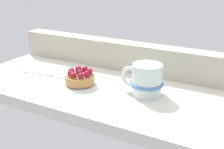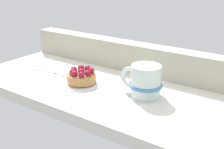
{
  "view_description": "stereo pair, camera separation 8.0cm",
  "coord_description": "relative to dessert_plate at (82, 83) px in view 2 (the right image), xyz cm",
  "views": [
    {
      "loc": [
        39.05,
        -67.24,
        32.7
      ],
      "look_at": [
        2.75,
        -1.56,
        4.54
      ],
      "focal_mm": 46.24,
      "sensor_mm": 36.0,
      "label": 1
    },
    {
      "loc": [
        45.84,
        -63.0,
        32.7
      ],
      "look_at": [
        2.75,
        -1.56,
        4.54
      ],
      "focal_mm": 46.24,
      "sensor_mm": 36.0,
      "label": 2
    }
  ],
  "objects": [
    {
      "name": "window_rail_back",
      "position": [
        7.07,
        19.11,
        4.38
      ],
      "size": [
        84.69,
        5.92,
        9.33
      ],
      "primitive_type": "cube",
      "color": "#B2AD99",
      "rests_on": "ground_plane"
    },
    {
      "name": "dessert_plate",
      "position": [
        0.0,
        0.0,
        0.0
      ],
      "size": [
        12.59,
        12.59,
        0.61
      ],
      "color": "silver",
      "rests_on": "ground_plane"
    },
    {
      "name": "coffee_mug",
      "position": [
        19.36,
        3.35,
        3.91
      ],
      "size": [
        12.43,
        9.12,
        8.67
      ],
      "color": "silver",
      "rests_on": "ground_plane"
    },
    {
      "name": "dessert_fork",
      "position": [
        -15.2,
        1.13,
        0.02
      ],
      "size": [
        17.48,
        3.69,
        0.6
      ],
      "color": "silver",
      "rests_on": "ground_plane"
    },
    {
      "name": "raspberry_tart",
      "position": [
        -0.04,
        0.01,
        2.15
      ],
      "size": [
        8.53,
        8.53,
        4.38
      ],
      "color": "#B77F42",
      "rests_on": "dessert_plate"
    },
    {
      "name": "ground_plane",
      "position": [
        7.07,
        3.24,
        -1.9
      ],
      "size": [
        86.41,
        37.66,
        3.23
      ],
      "primitive_type": "cube",
      "color": "silver"
    }
  ]
}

